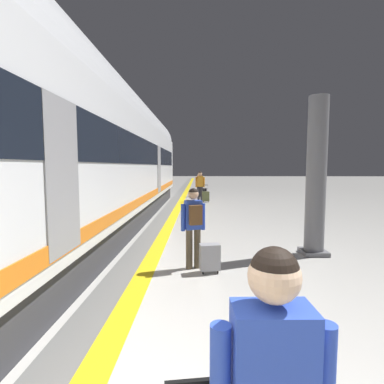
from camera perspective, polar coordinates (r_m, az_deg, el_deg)
The scene contains 10 objects.
safety_line_strip at distance 10.80m, azimuth -4.18°, elevation -5.84°, with size 0.36×80.00×0.01m, color yellow.
tactile_edge_band at distance 10.85m, azimuth -6.09°, elevation -5.81°, with size 0.68×80.00×0.01m, color slate.
high_speed_train at distance 8.51m, azimuth -20.97°, elevation 7.81°, with size 2.94×26.86×4.97m.
passenger_near at distance 5.82m, azimuth 0.30°, elevation -5.70°, with size 0.48×0.38×1.61m.
suitcase_near at distance 5.75m, azimuth 3.46°, elevation -12.50°, with size 0.41×0.29×0.56m.
passenger_mid at distance 16.95m, azimuth 1.59°, elevation 1.55°, with size 0.54×0.23×1.75m.
suitcase_mid at distance 16.69m, azimuth 2.69°, elevation -0.85°, with size 0.41×0.29×0.99m.
passenger_far at distance 19.69m, azimuth 1.35°, elevation 1.74°, with size 0.46×0.29×1.57m.
suitcase_far at distance 19.64m, azimuth 2.28°, elevation -0.03°, with size 0.43×0.33×0.57m.
platform_pillar at distance 7.25m, azimuth 22.95°, elevation 2.16°, with size 0.56×0.56×3.60m.
Camera 1 is at (0.20, -0.56, 2.04)m, focal length 27.46 mm.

